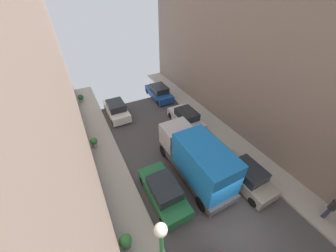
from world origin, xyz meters
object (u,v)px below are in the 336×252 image
(parked_car_left_3, at_px, (116,109))
(parked_car_right_4, at_px, (159,92))
(parked_car_right_3, at_px, (186,118))
(delivery_truck, at_px, (196,158))
(parked_car_left_2, at_px, (164,191))
(potted_plant_1, at_px, (94,142))
(potted_plant_3, at_px, (81,98))
(parked_car_right_2, at_px, (245,175))
(potted_plant_2, at_px, (126,241))
(pedestrian, at_px, (332,208))
(lamp_post, at_px, (162,249))

(parked_car_left_3, relative_size, parked_car_right_4, 1.00)
(parked_car_right_3, height_order, delivery_truck, delivery_truck)
(parked_car_left_2, height_order, parked_car_right_3, same)
(potted_plant_1, bearing_deg, delivery_truck, -47.68)
(parked_car_right_4, bearing_deg, potted_plant_3, 159.57)
(parked_car_right_4, bearing_deg, parked_car_right_2, -90.00)
(parked_car_left_2, height_order, parked_car_right_2, same)
(parked_car_left_3, relative_size, parked_car_right_3, 1.00)
(potted_plant_2, bearing_deg, parked_car_right_4, 58.37)
(parked_car_right_4, bearing_deg, parked_car_left_3, -166.18)
(delivery_truck, distance_m, potted_plant_2, 6.16)
(parked_car_right_3, height_order, pedestrian, pedestrian)
(parked_car_left_2, xyz_separation_m, parked_car_right_4, (5.40, 11.93, 0.00))
(parked_car_left_3, relative_size, potted_plant_1, 4.73)
(potted_plant_2, relative_size, lamp_post, 0.18)
(parked_car_right_2, relative_size, parked_car_right_4, 1.00)
(parked_car_right_3, bearing_deg, pedestrian, -78.77)
(delivery_truck, bearing_deg, potted_plant_1, 132.32)
(potted_plant_2, bearing_deg, parked_car_left_3, 76.43)
(parked_car_left_2, height_order, parked_car_right_4, same)
(parked_car_left_2, bearing_deg, parked_car_right_4, 65.65)
(lamp_post, bearing_deg, pedestrian, -10.35)
(parked_car_right_3, distance_m, potted_plant_2, 11.33)
(parked_car_right_4, bearing_deg, delivery_truck, -103.35)
(parked_car_left_2, relative_size, delivery_truck, 0.64)
(delivery_truck, height_order, pedestrian, delivery_truck)
(potted_plant_2, xyz_separation_m, potted_plant_3, (0.11, 16.63, -0.05))
(delivery_truck, height_order, potted_plant_2, delivery_truck)
(delivery_truck, bearing_deg, potted_plant_2, -158.89)
(parked_car_right_2, bearing_deg, lamp_post, -162.79)
(parked_car_left_2, xyz_separation_m, delivery_truck, (2.70, 0.56, 1.07))
(parked_car_right_4, bearing_deg, parked_car_left_2, -114.35)
(potted_plant_2, bearing_deg, parked_car_right_2, 1.19)
(parked_car_right_4, relative_size, potted_plant_2, 4.57)
(parked_car_left_3, xyz_separation_m, lamp_post, (-1.90, -14.32, 2.81))
(parked_car_left_3, distance_m, potted_plant_3, 5.24)
(delivery_truck, xyz_separation_m, potted_plant_3, (-5.54, 14.45, -1.17))
(parked_car_left_3, xyz_separation_m, delivery_truck, (2.70, -10.05, 1.07))
(parked_car_right_2, relative_size, parked_car_right_3, 1.00)
(parked_car_right_4, bearing_deg, pedestrian, -82.53)
(pedestrian, bearing_deg, parked_car_right_2, 119.63)
(potted_plant_2, bearing_deg, parked_car_right_3, 42.51)
(parked_car_right_3, height_order, potted_plant_2, parked_car_right_3)
(parked_car_right_3, height_order, lamp_post, lamp_post)
(parked_car_right_2, bearing_deg, parked_car_left_3, 114.13)
(parked_car_right_3, relative_size, potted_plant_3, 4.84)
(pedestrian, bearing_deg, lamp_post, 169.65)
(parked_car_right_4, relative_size, lamp_post, 0.83)
(potted_plant_3, height_order, lamp_post, lamp_post)
(potted_plant_3, xyz_separation_m, lamp_post, (0.94, -18.72, 2.91))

